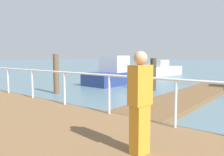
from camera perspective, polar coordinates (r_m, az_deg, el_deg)
ground_plane at (r=14.50m, az=-18.49°, el=-2.54°), size 300.00×300.00×0.00m
floating_dock at (r=11.48m, az=19.90°, el=-4.17°), size 13.01×2.00×0.18m
dock_piling_0 at (r=12.07m, az=-14.16°, el=1.04°), size 0.29×0.29×2.10m
dock_piling_4 at (r=13.06m, az=10.54°, el=0.92°), size 0.35×0.35×1.86m
moored_boat_0 at (r=24.75m, az=12.50°, el=2.16°), size 5.03×2.86×1.61m
moored_boat_3 at (r=15.76m, az=0.14°, el=0.96°), size 4.08×2.21×2.02m
pedestrian_1 at (r=3.52m, az=7.20°, el=-6.06°), size 0.39×0.27×1.63m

